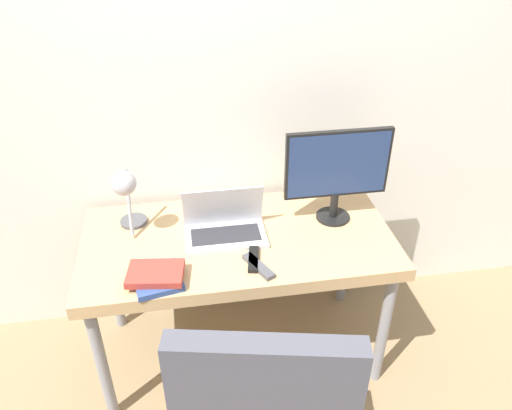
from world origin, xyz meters
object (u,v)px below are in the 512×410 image
object	(u,v)px
book_stack	(156,276)
laptop	(225,226)
monitor	(337,169)
desk_lamp	(126,191)

from	to	relation	value
book_stack	laptop	bearing A→B (deg)	41.39
monitor	desk_lamp	world-z (taller)	monitor
monitor	desk_lamp	xyz separation A→B (m)	(-0.91, 0.01, -0.03)
laptop	book_stack	bearing A→B (deg)	-138.61
laptop	book_stack	xyz separation A→B (m)	(-0.30, -0.26, -0.02)
laptop	desk_lamp	distance (m)	0.45
desk_lamp	book_stack	xyz separation A→B (m)	(0.11, -0.32, -0.20)
laptop	monitor	distance (m)	0.55
desk_lamp	book_stack	bearing A→B (deg)	-71.95
laptop	book_stack	world-z (taller)	laptop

